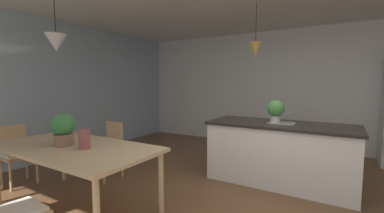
# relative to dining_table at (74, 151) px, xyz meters

# --- Properties ---
(ground_plane) EXTENTS (10.00, 8.40, 0.04)m
(ground_plane) POSITION_rel_dining_table_xyz_m (1.90, 1.07, -0.72)
(ground_plane) COLOR brown
(wall_back_kitchen) EXTENTS (10.00, 0.12, 2.70)m
(wall_back_kitchen) POSITION_rel_dining_table_xyz_m (1.90, 4.33, 0.65)
(wall_back_kitchen) COLOR silver
(wall_back_kitchen) RESTS_ON ground_plane
(window_wall_left_glazing) EXTENTS (0.06, 8.40, 2.70)m
(window_wall_left_glazing) POSITION_rel_dining_table_xyz_m (-2.16, 1.07, 0.65)
(window_wall_left_glazing) COLOR #9EB7C6
(window_wall_left_glazing) RESTS_ON ground_plane
(dining_table) EXTENTS (2.05, 1.03, 0.76)m
(dining_table) POSITION_rel_dining_table_xyz_m (0.00, 0.00, 0.00)
(dining_table) COLOR #D1B284
(dining_table) RESTS_ON ground_plane
(chair_far_left) EXTENTS (0.42, 0.42, 0.87)m
(chair_far_left) POSITION_rel_dining_table_xyz_m (-0.46, 0.89, -0.22)
(chair_far_left) COLOR tan
(chair_far_left) RESTS_ON ground_plane
(chair_near_right) EXTENTS (0.42, 0.42, 0.87)m
(chair_near_right) POSITION_rel_dining_table_xyz_m (0.46, -0.89, -0.22)
(chair_near_right) COLOR tan
(chair_near_right) RESTS_ON ground_plane
(chair_window_end) EXTENTS (0.42, 0.42, 0.87)m
(chair_window_end) POSITION_rel_dining_table_xyz_m (-1.39, 0.00, -0.22)
(chair_window_end) COLOR tan
(chair_window_end) RESTS_ON ground_plane
(kitchen_island) EXTENTS (2.08, 0.88, 0.91)m
(kitchen_island) POSITION_rel_dining_table_xyz_m (1.91, 2.07, -0.24)
(kitchen_island) COLOR white
(kitchen_island) RESTS_ON ground_plane
(pendant_over_table) EXTENTS (0.23, 0.23, 0.85)m
(pendant_over_table) POSITION_rel_dining_table_xyz_m (-0.13, -0.08, 1.25)
(pendant_over_table) COLOR black
(pendant_over_island_main) EXTENTS (0.21, 0.21, 0.81)m
(pendant_over_island_main) POSITION_rel_dining_table_xyz_m (1.51, 2.07, 1.30)
(pendant_over_island_main) COLOR black
(potted_plant_on_island) EXTENTS (0.25, 0.25, 0.34)m
(potted_plant_on_island) POSITION_rel_dining_table_xyz_m (1.83, 2.07, 0.40)
(potted_plant_on_island) COLOR beige
(potted_plant_on_island) RESTS_ON kitchen_island
(potted_plant_on_table) EXTENTS (0.26, 0.26, 0.38)m
(potted_plant_on_table) POSITION_rel_dining_table_xyz_m (-0.12, -0.04, 0.26)
(potted_plant_on_table) COLOR #8C664C
(potted_plant_on_table) RESTS_ON dining_table
(vase_on_dining_table) EXTENTS (0.13, 0.13, 0.22)m
(vase_on_dining_table) POSITION_rel_dining_table_xyz_m (0.23, -0.02, 0.17)
(vase_on_dining_table) COLOR #994C51
(vase_on_dining_table) RESTS_ON dining_table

